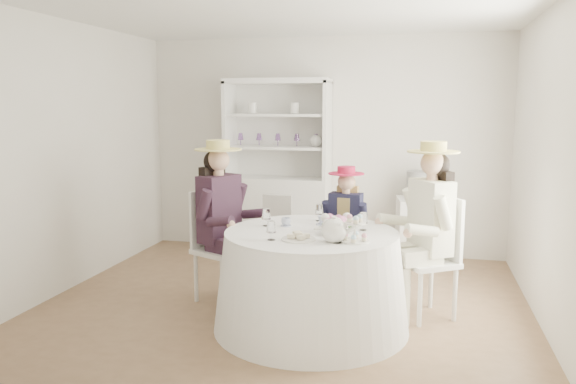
# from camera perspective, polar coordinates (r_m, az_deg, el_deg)

# --- Properties ---
(ground) EXTENTS (4.50, 4.50, 0.00)m
(ground) POSITION_cam_1_polar(r_m,az_deg,el_deg) (5.46, -0.25, -11.11)
(ground) COLOR brown
(ground) RESTS_ON ground
(ceiling) EXTENTS (4.50, 4.50, 0.00)m
(ceiling) POSITION_cam_1_polar(r_m,az_deg,el_deg) (5.20, -0.27, 18.09)
(ceiling) COLOR white
(ceiling) RESTS_ON wall_back
(wall_back) EXTENTS (4.50, 0.00, 4.50)m
(wall_back) POSITION_cam_1_polar(r_m,az_deg,el_deg) (7.11, 3.60, 4.68)
(wall_back) COLOR silver
(wall_back) RESTS_ON ground
(wall_front) EXTENTS (4.50, 0.00, 4.50)m
(wall_front) POSITION_cam_1_polar(r_m,az_deg,el_deg) (3.27, -8.64, -0.31)
(wall_front) COLOR silver
(wall_front) RESTS_ON ground
(wall_left) EXTENTS (0.00, 4.50, 4.50)m
(wall_left) POSITION_cam_1_polar(r_m,az_deg,el_deg) (6.10, -21.29, 3.41)
(wall_left) COLOR silver
(wall_left) RESTS_ON ground
(wall_right) EXTENTS (0.00, 4.50, 4.50)m
(wall_right) POSITION_cam_1_polar(r_m,az_deg,el_deg) (5.12, 25.04, 2.25)
(wall_right) COLOR silver
(wall_right) RESTS_ON ground
(tea_table) EXTENTS (1.64, 1.64, 0.83)m
(tea_table) POSITION_cam_1_polar(r_m,az_deg,el_deg) (4.77, 2.36, -8.91)
(tea_table) COLOR white
(tea_table) RESTS_ON ground
(hutch) EXTENTS (1.40, 0.76, 2.18)m
(hutch) POSITION_cam_1_polar(r_m,az_deg,el_deg) (7.06, -0.98, -0.03)
(hutch) COLOR silver
(hutch) RESTS_ON ground
(side_table) EXTENTS (0.57, 0.57, 0.78)m
(side_table) POSITION_cam_1_polar(r_m,az_deg,el_deg) (6.80, 13.15, -3.92)
(side_table) COLOR silver
(side_table) RESTS_ON ground
(hatbox) EXTENTS (0.38, 0.38, 0.32)m
(hatbox) POSITION_cam_1_polar(r_m,az_deg,el_deg) (6.70, 13.31, 0.69)
(hatbox) COLOR black
(hatbox) RESTS_ON side_table
(guest_left) EXTENTS (0.65, 0.59, 1.54)m
(guest_left) POSITION_cam_1_polar(r_m,az_deg,el_deg) (5.31, -6.79, -2.01)
(guest_left) COLOR silver
(guest_left) RESTS_ON ground
(guest_mid) EXTENTS (0.47, 0.48, 1.26)m
(guest_mid) POSITION_cam_1_polar(r_m,az_deg,el_deg) (5.66, 5.82, -2.93)
(guest_mid) COLOR silver
(guest_mid) RESTS_ON ground
(guest_right) EXTENTS (0.67, 0.63, 1.56)m
(guest_right) POSITION_cam_1_polar(r_m,az_deg,el_deg) (5.01, 14.03, -2.76)
(guest_right) COLOR silver
(guest_right) RESTS_ON ground
(spare_chair) EXTENTS (0.40, 0.40, 0.87)m
(spare_chair) POSITION_cam_1_polar(r_m,az_deg,el_deg) (6.40, -0.78, -3.74)
(spare_chair) COLOR silver
(spare_chair) RESTS_ON ground
(teacup_a) EXTENTS (0.11, 0.11, 0.06)m
(teacup_a) POSITION_cam_1_polar(r_m,az_deg,el_deg) (4.84, -0.21, -3.14)
(teacup_a) COLOR white
(teacup_a) RESTS_ON tea_table
(teacup_b) EXTENTS (0.09, 0.09, 0.07)m
(teacup_b) POSITION_cam_1_polar(r_m,az_deg,el_deg) (4.91, 3.48, -2.94)
(teacup_b) COLOR white
(teacup_b) RESTS_ON tea_table
(teacup_c) EXTENTS (0.10, 0.10, 0.06)m
(teacup_c) POSITION_cam_1_polar(r_m,az_deg,el_deg) (4.78, 5.14, -3.35)
(teacup_c) COLOR white
(teacup_c) RESTS_ON tea_table
(flower_bowl) EXTENTS (0.24, 0.24, 0.06)m
(flower_bowl) POSITION_cam_1_polar(r_m,az_deg,el_deg) (4.56, 4.72, -3.97)
(flower_bowl) COLOR white
(flower_bowl) RESTS_ON tea_table
(flower_arrangement) EXTENTS (0.20, 0.20, 0.07)m
(flower_arrangement) POSITION_cam_1_polar(r_m,az_deg,el_deg) (4.61, 4.83, -2.98)
(flower_arrangement) COLOR pink
(flower_arrangement) RESTS_ON tea_table
(table_teapot) EXTENTS (0.27, 0.19, 0.21)m
(table_teapot) POSITION_cam_1_polar(r_m,az_deg,el_deg) (4.31, 4.74, -3.93)
(table_teapot) COLOR white
(table_teapot) RESTS_ON tea_table
(sandwich_plate) EXTENTS (0.27, 0.27, 0.06)m
(sandwich_plate) POSITION_cam_1_polar(r_m,az_deg,el_deg) (4.36, 1.08, -4.70)
(sandwich_plate) COLOR white
(sandwich_plate) RESTS_ON tea_table
(cupcake_stand) EXTENTS (0.22, 0.22, 0.20)m
(cupcake_stand) POSITION_cam_1_polar(r_m,az_deg,el_deg) (4.32, 6.80, -4.08)
(cupcake_stand) COLOR white
(cupcake_stand) RESTS_ON tea_table
(stemware_set) EXTENTS (0.91, 0.88, 0.15)m
(stemware_set) POSITION_cam_1_polar(r_m,az_deg,el_deg) (4.64, 2.40, -3.12)
(stemware_set) COLOR white
(stemware_set) RESTS_ON tea_table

